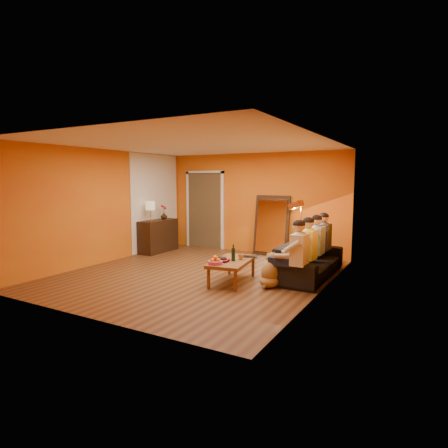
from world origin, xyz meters
The scene contains 27 objects.
room_shell centered at (0.00, 0.37, 1.30)m, with size 5.00×5.50×2.60m.
white_accent centered at (-2.48, 1.75, 1.30)m, with size 0.02×1.90×2.58m, color white.
doorway_recess centered at (-1.50, 2.83, 1.05)m, with size 1.06×0.30×2.10m, color #3F2D19.
door_jamb_left centered at (-2.07, 2.71, 1.05)m, with size 0.08×0.06×2.20m, color white.
door_jamb_right centered at (-0.93, 2.71, 1.05)m, with size 0.08×0.06×2.20m, color white.
door_header centered at (-1.50, 2.71, 2.12)m, with size 1.22×0.06×0.08m, color white.
mirror_frame centered at (0.55, 2.63, 0.76)m, with size 0.92×0.06×1.52m, color black.
mirror_glass centered at (0.55, 2.59, 0.76)m, with size 0.78×0.02×1.36m, color white.
sideboard centered at (-2.24, 1.55, 0.42)m, with size 0.44×1.18×0.85m, color black.
table_lamp centered at (-2.24, 1.25, 1.10)m, with size 0.24×0.24×0.51m, color beige, non-canonical shape.
sofa centered at (2.00, 0.99, 0.33)m, with size 0.88×2.24×0.66m, color black.
coffee_table centered at (0.89, -0.15, 0.21)m, with size 0.62×1.22×0.42m, color brown, non-canonical shape.
floor_lamp centered at (1.70, 1.41, 0.72)m, with size 0.30×0.24×1.44m, color #CE883C, non-canonical shape.
dog centered at (1.63, -0.07, 0.31)m, with size 0.34×0.53×0.63m, color #AC834D, non-canonical shape.
person_far_left centered at (2.13, -0.01, 0.61)m, with size 0.70×0.44×1.22m, color beige, non-canonical shape.
person_mid_left centered at (2.13, 0.54, 0.61)m, with size 0.70×0.44×1.22m, color #EFE84F, non-canonical shape.
person_mid_right centered at (2.13, 1.09, 0.61)m, with size 0.70×0.44×1.22m, color #849ECC, non-canonical shape.
person_far_right centered at (2.13, 1.64, 0.61)m, with size 0.70×0.44×1.22m, color #37373C, non-canonical shape.
fruit_bowl centered at (0.79, -0.60, 0.50)m, with size 0.26×0.26×0.16m, color #C8467C, non-canonical shape.
wine_bottle centered at (0.94, -0.20, 0.58)m, with size 0.07×0.07×0.31m, color black.
tumbler centered at (1.01, -0.03, 0.47)m, with size 0.11×0.11×0.10m, color #B27F3F.
laptop centered at (1.07, 0.20, 0.43)m, with size 0.34×0.22×0.03m, color black.
book_lower centered at (0.71, -0.35, 0.43)m, with size 0.18×0.24×0.02m, color black.
book_mid centered at (0.72, -0.34, 0.45)m, with size 0.18×0.25×0.02m, color red.
book_upper centered at (0.71, -0.36, 0.47)m, with size 0.15×0.21×0.02m, color black.
vase centered at (-2.24, 1.80, 0.94)m, with size 0.18×0.18×0.18m, color black.
flowers centered at (-2.24, 1.80, 1.17)m, with size 0.17×0.17×0.39m, color red, non-canonical shape.
Camera 1 is at (4.09, -6.20, 1.90)m, focal length 30.00 mm.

